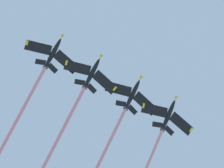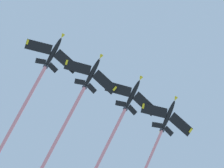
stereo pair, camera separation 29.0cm
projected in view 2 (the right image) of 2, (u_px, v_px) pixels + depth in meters
The scene contains 4 objects.
jet_far_left at pixel (159, 136), 174.74m from camera, with size 32.77×30.71×22.14m.
jet_inner_left at pixel (121, 118), 173.88m from camera, with size 33.29×30.21×22.50m.
jet_centre at pixel (77, 102), 170.72m from camera, with size 35.92×32.68×24.52m.
jet_inner_right at pixel (40, 78), 170.54m from camera, with size 33.37×30.98×22.26m.
Camera 2 is at (-9.79, -51.43, 1.55)m, focal length 81.68 mm.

